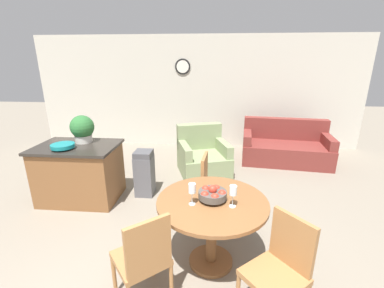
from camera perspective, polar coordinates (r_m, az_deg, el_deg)
name	(u,v)px	position (r m, az deg, el deg)	size (l,w,h in m)	color
wall_back	(197,93)	(6.47, 1.13, 11.34)	(8.00, 0.09, 2.70)	beige
dining_table	(212,215)	(2.72, 4.45, -15.49)	(1.12, 1.12, 0.76)	brown
dining_chair_near_left	(144,257)	(2.39, -10.69, -23.40)	(0.59, 0.59, 0.93)	#9E6B3D
dining_chair_near_right	(281,266)	(2.39, 19.11, -24.22)	(0.59, 0.59, 0.93)	#9E6B3D
dining_chair_far_side	(213,186)	(3.45, 4.65, -9.19)	(0.46, 0.46, 0.93)	#9E6B3D
fruit_bowl	(213,194)	(2.60, 4.59, -10.97)	(0.28, 0.28, 0.16)	#4C4742
wine_glass_left	(192,189)	(2.48, 0.02, -10.00)	(0.07, 0.07, 0.22)	silver
wine_glass_right	(233,191)	(2.47, 9.13, -10.33)	(0.07, 0.07, 0.22)	silver
kitchen_island	(80,172)	(4.36, -23.62, -5.80)	(1.20, 0.83, 0.89)	brown
teal_bowl	(63,146)	(4.11, -26.77, -0.37)	(0.32, 0.32, 0.08)	#147A7F
potted_plant	(82,128)	(4.29, -23.19, 3.19)	(0.35, 0.35, 0.42)	beige
trash_bin	(144,173)	(4.23, -10.51, -6.38)	(0.28, 0.31, 0.74)	#56565B
couch	(285,148)	(5.92, 19.94, -0.79)	(1.89, 1.15, 0.89)	maroon
armchair	(203,157)	(5.01, 2.42, -3.01)	(1.13, 1.15, 0.90)	gray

